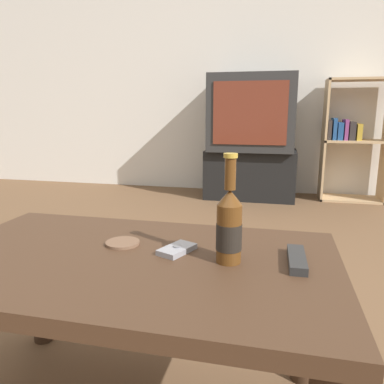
# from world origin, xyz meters

# --- Properties ---
(back_wall) EXTENTS (8.00, 0.05, 2.60)m
(back_wall) POSITION_xyz_m (0.00, 3.02, 1.30)
(back_wall) COLOR silver
(back_wall) RESTS_ON ground_plane
(coffee_table) EXTENTS (1.02, 0.60, 0.46)m
(coffee_table) POSITION_xyz_m (0.00, 0.00, 0.38)
(coffee_table) COLOR #422B1C
(coffee_table) RESTS_ON ground_plane
(tv_stand) EXTENTS (0.83, 0.47, 0.45)m
(tv_stand) POSITION_xyz_m (0.09, 2.71, 0.23)
(tv_stand) COLOR black
(tv_stand) RESTS_ON ground_plane
(television) EXTENTS (0.76, 0.59, 0.68)m
(television) POSITION_xyz_m (0.09, 2.71, 0.79)
(television) COLOR #2D2D2D
(television) RESTS_ON tv_stand
(bookshelf) EXTENTS (0.55, 0.30, 1.09)m
(bookshelf) POSITION_xyz_m (0.98, 2.81, 0.57)
(bookshelf) COLOR tan
(bookshelf) RESTS_ON ground_plane
(beer_bottle) EXTENTS (0.06, 0.06, 0.26)m
(beer_bottle) POSITION_xyz_m (0.24, 0.02, 0.55)
(beer_bottle) COLOR #563314
(beer_bottle) RESTS_ON coffee_table
(cell_phone) EXTENTS (0.09, 0.12, 0.02)m
(cell_phone) POSITION_xyz_m (0.10, 0.05, 0.46)
(cell_phone) COLOR gray
(cell_phone) RESTS_ON coffee_table
(remote_control) EXTENTS (0.04, 0.15, 0.02)m
(remote_control) POSITION_xyz_m (0.40, 0.05, 0.47)
(remote_control) COLOR #282828
(remote_control) RESTS_ON coffee_table
(coaster) EXTENTS (0.09, 0.09, 0.01)m
(coaster) POSITION_xyz_m (-0.05, 0.07, 0.46)
(coaster) COLOR brown
(coaster) RESTS_ON coffee_table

